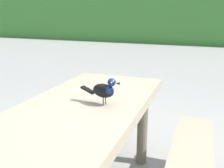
# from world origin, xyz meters

# --- Properties ---
(hedge_wall) EXTENTS (28.00, 2.00, 2.08)m
(hedge_wall) POSITION_xyz_m (0.00, 10.62, 1.04)
(hedge_wall) COLOR #428438
(hedge_wall) RESTS_ON ground
(picnic_table_foreground) EXTENTS (1.71, 1.81, 0.74)m
(picnic_table_foreground) POSITION_xyz_m (-0.19, -0.06, 0.56)
(picnic_table_foreground) COLOR gray
(picnic_table_foreground) RESTS_ON ground
(bird_grackle) EXTENTS (0.29, 0.09, 0.18)m
(bird_grackle) POSITION_xyz_m (-0.05, 0.07, 0.84)
(bird_grackle) COLOR black
(bird_grackle) RESTS_ON picnic_table_foreground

